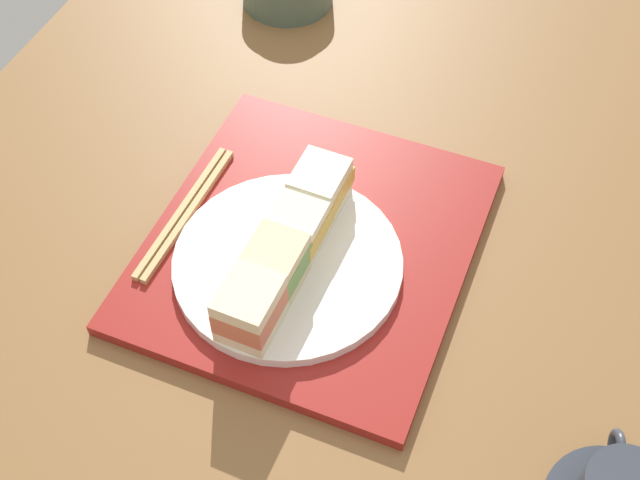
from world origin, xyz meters
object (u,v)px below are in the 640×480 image
object	(u,v)px
sandwich_inner_near	(298,226)
sandwich_nearmost	(320,186)
sandwich_inner_far	(275,265)
sandwich_farmost	(250,309)
sandwich_plate	(288,263)
chopsticks_pair	(185,212)

from	to	relation	value
sandwich_inner_near	sandwich_nearmost	bearing A→B (deg)	179.39
sandwich_inner_far	sandwich_inner_near	bearing A→B (deg)	179.39
sandwich_inner_near	sandwich_farmost	size ratio (longest dim) A/B	1.03
sandwich_plate	chopsticks_pair	bearing A→B (deg)	-100.11
sandwich_nearmost	sandwich_farmost	size ratio (longest dim) A/B	1.05
sandwich_inner_far	sandwich_farmost	size ratio (longest dim) A/B	1.00
sandwich_inner_near	sandwich_farmost	distance (cm)	11.38
sandwich_nearmost	chopsticks_pair	world-z (taller)	sandwich_nearmost
chopsticks_pair	sandwich_nearmost	bearing A→B (deg)	115.10
sandwich_farmost	sandwich_inner_near	bearing A→B (deg)	179.39
sandwich_nearmost	sandwich_inner_far	world-z (taller)	sandwich_inner_far
sandwich_inner_far	sandwich_plate	bearing A→B (deg)	179.39
sandwich_inner_far	sandwich_farmost	world-z (taller)	sandwich_farmost
sandwich_farmost	sandwich_nearmost	bearing A→B (deg)	179.39
sandwich_farmost	sandwich_plate	bearing A→B (deg)	179.39
sandwich_nearmost	sandwich_inner_far	size ratio (longest dim) A/B	1.04
sandwich_inner_far	chopsticks_pair	size ratio (longest dim) A/B	0.32
sandwich_plate	sandwich_inner_far	xyz separation A→B (cm)	(2.84, -0.03, 3.29)
sandwich_inner_near	sandwich_farmost	world-z (taller)	sandwich_farmost
sandwich_plate	sandwich_inner_near	size ratio (longest dim) A/B	3.69
sandwich_inner_far	sandwich_nearmost	bearing A→B (deg)	179.39
sandwich_inner_near	sandwich_inner_far	size ratio (longest dim) A/B	1.03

